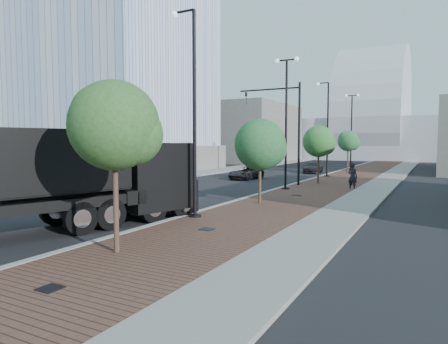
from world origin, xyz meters
The scene contains 24 objects.
sidewalk centered at (3.50, 40.00, 0.06)m, with size 7.00×140.00×0.12m, color #4C2D23.
concrete_strip centered at (6.20, 40.00, 0.07)m, with size 2.40×140.00×0.13m, color slate.
curb centered at (0.00, 40.00, 0.07)m, with size 0.30×140.00×0.14m, color gray.
west_sidewalk centered at (-13.00, 40.00, 0.06)m, with size 4.00×140.00×0.12m, color slate.
dump_truck centered at (-2.53, 6.28, 1.65)m, with size 7.02×14.19×3.91m.
white_sedan centered at (-5.27, 10.70, 0.71)m, with size 1.50×4.30×1.42m, color white.
dark_car_mid centered at (-5.59, 28.66, 0.58)m, with size 1.92×4.17×1.16m, color black.
dark_car_far centered at (-2.17, 39.09, 0.61)m, with size 1.70×4.18×1.21m, color black.
pedestrian centered at (4.77, 24.36, 0.98)m, with size 0.72×0.47×1.96m, color black.
streetlight_1 centered at (0.49, 10.00, 4.34)m, with size 1.44×0.56×9.21m.
streetlight_2 centered at (0.60, 22.00, 4.82)m, with size 1.72×0.56×9.28m.
streetlight_3 centered at (0.49, 34.00, 4.34)m, with size 1.44×0.56×9.21m.
streetlight_4 centered at (0.60, 46.00, 4.82)m, with size 1.72×0.56×9.28m.
traffic_mast centered at (-0.30, 25.00, 4.98)m, with size 5.09×0.20×8.00m.
tree_0 centered at (1.65, 4.02, 3.92)m, with size 2.68×2.68×5.27m.
tree_1 centered at (1.65, 15.02, 3.29)m, with size 2.78×2.78×4.69m.
tree_2 centered at (1.65, 27.02, 3.48)m, with size 2.56×2.54×4.77m.
tree_3 centered at (1.65, 39.02, 3.54)m, with size 2.29×2.22×4.67m.
tower_podium centered at (-24.00, 32.00, 1.50)m, with size 19.00×19.00×3.00m, color #66635C.
convention_center centered at (-2.00, 85.00, 6.00)m, with size 50.00×30.00×50.00m.
commercial_block_nw centered at (-20.00, 60.00, 5.00)m, with size 14.00×20.00×10.00m, color #626058.
utility_cover_0 centered at (2.40, 1.00, 0.13)m, with size 0.50×0.50×0.02m, color black.
utility_cover_1 centered at (2.40, 8.00, 0.13)m, with size 0.50×0.50×0.02m, color black.
utility_cover_2 centered at (2.40, 19.00, 0.13)m, with size 0.50×0.50×0.02m, color black.
Camera 1 is at (10.05, -4.94, 3.44)m, focal length 32.09 mm.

